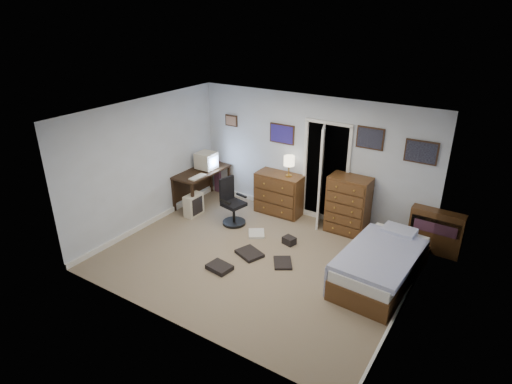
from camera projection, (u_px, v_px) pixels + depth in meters
floor at (256, 259)px, 7.42m from camera, size 5.00×4.00×0.02m
computer_desk at (199, 178)px, 9.28m from camera, size 0.63×1.34×0.77m
crt_monitor at (206, 161)px, 9.19m from camera, size 0.40×0.37×0.37m
keyboard at (198, 177)px, 8.80m from camera, size 0.16×0.41×0.02m
pc_tower at (194, 205)px, 8.86m from camera, size 0.22×0.43×0.46m
office_chair at (232, 206)px, 8.47m from camera, size 0.55×0.55×0.95m
media_stack at (219, 176)px, 9.96m from camera, size 0.16×0.16×0.75m
low_dresser at (280, 193)px, 8.89m from camera, size 0.98×0.50×0.87m
table_lamp at (289, 162)px, 8.49m from camera, size 0.22×0.22×0.42m
doorway at (332, 169)px, 8.60m from camera, size 0.96×1.12×2.05m
tall_dresser at (348, 205)px, 8.08m from camera, size 0.77×0.46×1.13m
headboard_bookcase at (436, 231)px, 7.45m from camera, size 0.90×0.25×0.80m
bed at (380, 264)px, 6.71m from camera, size 1.13×1.97×0.63m
wall_posters at (339, 139)px, 7.96m from camera, size 4.38×0.04×0.60m
floor_clutter at (254, 253)px, 7.51m from camera, size 1.36×1.71×0.14m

